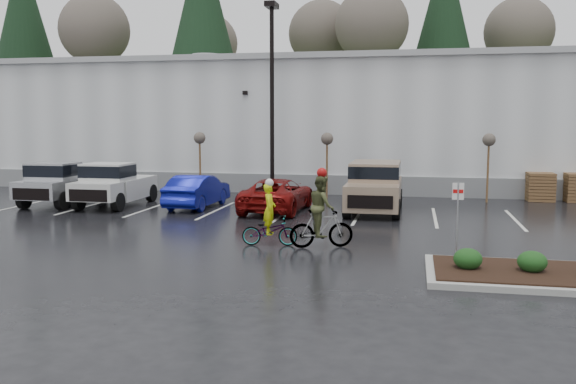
% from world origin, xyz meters
% --- Properties ---
extents(ground, '(120.00, 120.00, 0.00)m').
position_xyz_m(ground, '(0.00, 0.00, 0.00)').
color(ground, black).
rests_on(ground, ground).
extents(warehouse, '(60.50, 15.50, 7.20)m').
position_xyz_m(warehouse, '(0.00, 21.99, 3.65)').
color(warehouse, silver).
rests_on(warehouse, ground).
extents(wooded_ridge, '(80.00, 25.00, 6.00)m').
position_xyz_m(wooded_ridge, '(0.00, 45.00, 3.00)').
color(wooded_ridge, '#253A18').
rests_on(wooded_ridge, ground).
extents(lamppost, '(0.50, 1.00, 9.22)m').
position_xyz_m(lamppost, '(-4.00, 12.00, 5.69)').
color(lamppost, black).
rests_on(lamppost, ground).
extents(sapling_west, '(0.60, 0.60, 3.20)m').
position_xyz_m(sapling_west, '(-8.00, 13.00, 2.73)').
color(sapling_west, '#553022').
rests_on(sapling_west, ground).
extents(sapling_mid, '(0.60, 0.60, 3.20)m').
position_xyz_m(sapling_mid, '(-1.50, 13.00, 2.73)').
color(sapling_mid, '#553022').
rests_on(sapling_mid, ground).
extents(sapling_east, '(0.60, 0.60, 3.20)m').
position_xyz_m(sapling_east, '(6.00, 13.00, 2.73)').
color(sapling_east, '#553022').
rests_on(sapling_east, ground).
extents(pallet_stack_a, '(1.20, 1.20, 1.35)m').
position_xyz_m(pallet_stack_a, '(8.50, 14.00, 0.68)').
color(pallet_stack_a, '#553022').
rests_on(pallet_stack_a, ground).
extents(shrub_a, '(0.70, 0.70, 0.52)m').
position_xyz_m(shrub_a, '(4.00, -1.00, 0.41)').
color(shrub_a, '#123513').
rests_on(shrub_a, curb_island).
extents(shrub_b, '(0.70, 0.70, 0.52)m').
position_xyz_m(shrub_b, '(5.50, -1.00, 0.41)').
color(shrub_b, '#123513').
rests_on(shrub_b, curb_island).
extents(fire_lane_sign, '(0.30, 0.05, 2.20)m').
position_xyz_m(fire_lane_sign, '(3.80, 0.20, 1.41)').
color(fire_lane_sign, gray).
rests_on(fire_lane_sign, ground).
extents(pickup_silver, '(2.10, 5.20, 1.96)m').
position_xyz_m(pickup_silver, '(-12.86, 8.59, 0.98)').
color(pickup_silver, '#A6A8AD').
rests_on(pickup_silver, ground).
extents(pickup_white, '(2.10, 5.20, 1.96)m').
position_xyz_m(pickup_white, '(-10.31, 8.67, 0.98)').
color(pickup_white, beige).
rests_on(pickup_white, ground).
extents(car_blue, '(1.67, 4.42, 1.44)m').
position_xyz_m(car_blue, '(-6.61, 8.81, 0.72)').
color(car_blue, navy).
rests_on(car_blue, ground).
extents(car_red, '(2.48, 5.06, 1.38)m').
position_xyz_m(car_red, '(-2.95, 8.39, 0.69)').
color(car_red, maroon).
rests_on(car_red, ground).
extents(suv_tan, '(2.20, 5.10, 2.06)m').
position_xyz_m(suv_tan, '(1.07, 8.98, 1.03)').
color(suv_tan, '#8C745E').
rests_on(suv_tan, ground).
extents(cyclist_hivis, '(1.76, 0.82, 2.05)m').
position_xyz_m(cyclist_hivis, '(-1.63, 1.50, 0.65)').
color(cyclist_hivis, '#3F3F44').
rests_on(cyclist_hivis, ground).
extents(cyclist_olive, '(1.93, 1.14, 2.41)m').
position_xyz_m(cyclist_olive, '(-0.03, 1.50, 0.87)').
color(cyclist_olive, '#3F3F44').
rests_on(cyclist_olive, ground).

